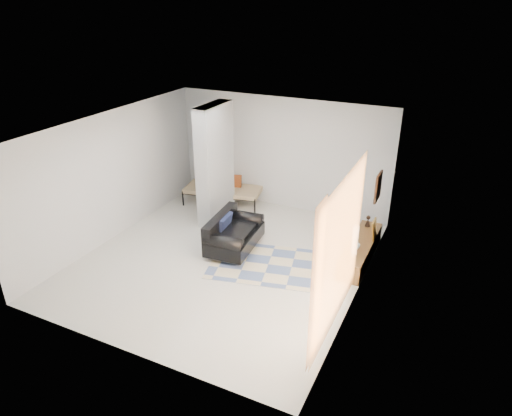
% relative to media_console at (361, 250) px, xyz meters
% --- Properties ---
extents(floor, '(6.00, 6.00, 0.00)m').
position_rel_media_console_xyz_m(floor, '(-2.52, -1.24, -0.20)').
color(floor, silver).
rests_on(floor, ground).
extents(ceiling, '(6.00, 6.00, 0.00)m').
position_rel_media_console_xyz_m(ceiling, '(-2.52, -1.24, 2.60)').
color(ceiling, white).
rests_on(ceiling, wall_back).
extents(wall_back, '(6.00, 0.00, 6.00)m').
position_rel_media_console_xyz_m(wall_back, '(-2.52, 1.76, 1.20)').
color(wall_back, silver).
rests_on(wall_back, ground).
extents(wall_front, '(6.00, 0.00, 6.00)m').
position_rel_media_console_xyz_m(wall_front, '(-2.52, -4.24, 1.20)').
color(wall_front, silver).
rests_on(wall_front, ground).
extents(wall_left, '(0.00, 6.00, 6.00)m').
position_rel_media_console_xyz_m(wall_left, '(-5.27, -1.24, 1.20)').
color(wall_left, silver).
rests_on(wall_left, ground).
extents(wall_right, '(0.00, 6.00, 6.00)m').
position_rel_media_console_xyz_m(wall_right, '(0.23, -1.24, 1.20)').
color(wall_right, silver).
rests_on(wall_right, ground).
extents(partition_column, '(0.35, 1.20, 2.80)m').
position_rel_media_console_xyz_m(partition_column, '(-3.62, 0.36, 1.20)').
color(partition_column, '#999DA0').
rests_on(partition_column, floor).
extents(hallway_door, '(0.85, 0.06, 2.04)m').
position_rel_media_console_xyz_m(hallway_door, '(-4.62, 1.72, 0.82)').
color(hallway_door, white).
rests_on(hallway_door, floor).
extents(curtain, '(0.00, 2.55, 2.55)m').
position_rel_media_console_xyz_m(curtain, '(0.15, -2.39, 1.25)').
color(curtain, orange).
rests_on(curtain, wall_right).
extents(wall_art, '(0.04, 0.45, 0.55)m').
position_rel_media_console_xyz_m(wall_art, '(0.20, -0.00, 1.45)').
color(wall_art, '#381D0F').
rests_on(wall_art, wall_right).
extents(media_console, '(0.45, 2.01, 0.80)m').
position_rel_media_console_xyz_m(media_console, '(0.00, 0.00, 0.00)').
color(media_console, brown).
rests_on(media_console, floor).
extents(loveseat, '(0.98, 1.53, 0.76)m').
position_rel_media_console_xyz_m(loveseat, '(-2.59, -0.77, 0.16)').
color(loveseat, silver).
rests_on(loveseat, floor).
extents(daybed, '(2.08, 1.18, 0.77)m').
position_rel_media_console_xyz_m(daybed, '(-3.95, 1.22, 0.21)').
color(daybed, black).
rests_on(daybed, floor).
extents(area_rug, '(2.61, 2.03, 0.01)m').
position_rel_media_console_xyz_m(area_rug, '(-1.62, -1.04, -0.20)').
color(area_rug, beige).
rests_on(area_rug, floor).
extents(cylinder_lamp, '(0.11, 0.11, 0.61)m').
position_rel_media_console_xyz_m(cylinder_lamp, '(-0.02, -0.55, 0.50)').
color(cylinder_lamp, white).
rests_on(cylinder_lamp, media_console).
extents(bronze_figurine, '(0.14, 0.14, 0.25)m').
position_rel_media_console_xyz_m(bronze_figurine, '(-0.05, 0.75, 0.32)').
color(bronze_figurine, black).
rests_on(bronze_figurine, media_console).
extents(vase, '(0.19, 0.19, 0.19)m').
position_rel_media_console_xyz_m(vase, '(-0.05, -0.31, 0.29)').
color(vase, white).
rests_on(vase, media_console).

